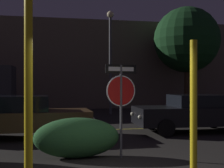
{
  "coord_description": "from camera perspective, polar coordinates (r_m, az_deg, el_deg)",
  "views": [
    {
      "loc": [
        -1.1,
        -5.26,
        1.79
      ],
      "look_at": [
        0.54,
        3.03,
        1.78
      ],
      "focal_mm": 50.0,
      "sensor_mm": 36.0,
      "label": 1
    }
  ],
  "objects": [
    {
      "name": "stop_sign",
      "position": [
        7.57,
        1.66,
        -1.41
      ],
      "size": [
        0.8,
        0.17,
        2.26
      ],
      "rotation": [
        0.0,
        0.0,
        0.19
      ],
      "color": "#4C4C51",
      "rests_on": "ground_plane"
    },
    {
      "name": "road_center_stripe",
      "position": [
        12.13,
        -5.93,
        -8.43
      ],
      "size": [
        40.67,
        0.12,
        0.01
      ],
      "primitive_type": "cube",
      "color": "gold",
      "rests_on": "ground_plane"
    },
    {
      "name": "tree_0",
      "position": [
        22.01,
        13.49,
        7.83
      ],
      "size": [
        4.46,
        4.46,
        7.02
      ],
      "color": "#422D1E",
      "rests_on": "ground_plane"
    },
    {
      "name": "passing_car_2",
      "position": [
        10.67,
        -15.57,
        -5.83
      ],
      "size": [
        4.33,
        1.93,
        1.39
      ],
      "rotation": [
        0.0,
        0.0,
        -1.55
      ],
      "color": "brown",
      "rests_on": "ground_plane"
    },
    {
      "name": "street_lamp",
      "position": [
        18.4,
        -0.3,
        6.26
      ],
      "size": [
        0.4,
        0.4,
        6.08
      ],
      "color": "#4C4C51",
      "rests_on": "ground_plane"
    },
    {
      "name": "yellow_pole_right",
      "position": [
        6.1,
        14.7,
        -4.48
      ],
      "size": [
        0.13,
        0.13,
        2.62
      ],
      "primitive_type": "cylinder",
      "color": "yellow",
      "rests_on": "ground_plane"
    },
    {
      "name": "yellow_pole_left",
      "position": [
        4.91,
        -15.03,
        -2.66
      ],
      "size": [
        0.13,
        0.13,
        3.11
      ],
      "primitive_type": "cylinder",
      "color": "yellow",
      "rests_on": "ground_plane"
    },
    {
      "name": "building_backdrop",
      "position": [
        23.96,
        -15.58,
        3.46
      ],
      "size": [
        30.58,
        3.3,
        6.44
      ],
      "primitive_type": "cube",
      "color": "#6B5B4C",
      "rests_on": "ground_plane"
    },
    {
      "name": "hedge_bush_2",
      "position": [
        7.69,
        -6.45,
        -9.73
      ],
      "size": [
        2.07,
        0.81,
        0.97
      ],
      "primitive_type": "ellipsoid",
      "color": "#2D6633",
      "rests_on": "ground_plane"
    },
    {
      "name": "passing_car_3",
      "position": [
        11.98,
        14.44,
        -5.16
      ],
      "size": [
        4.33,
        2.05,
        1.38
      ],
      "rotation": [
        0.0,
        0.0,
        1.54
      ],
      "color": "black",
      "rests_on": "ground_plane"
    }
  ]
}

